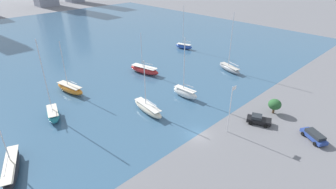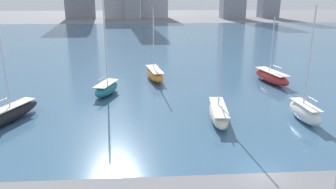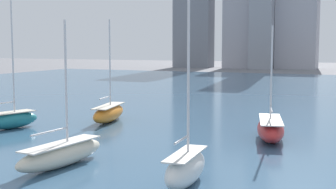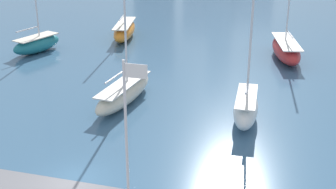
{
  "view_description": "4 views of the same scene",
  "coord_description": "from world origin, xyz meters",
  "px_view_note": "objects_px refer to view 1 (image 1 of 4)",
  "views": [
    {
      "loc": [
        -31.19,
        -24.2,
        28.77
      ],
      "look_at": [
        1.03,
        8.87,
        4.7
      ],
      "focal_mm": 28.0,
      "sensor_mm": 36.0,
      "label": 1
    },
    {
      "loc": [
        -10.13,
        -25.03,
        15.51
      ],
      "look_at": [
        -7.95,
        8.17,
        4.91
      ],
      "focal_mm": 35.0,
      "sensor_mm": 36.0,
      "label": 2
    },
    {
      "loc": [
        19.99,
        -17.01,
        9.35
      ],
      "look_at": [
        5.6,
        17.13,
        5.44
      ],
      "focal_mm": 50.0,
      "sensor_mm": 36.0,
      "label": 3
    },
    {
      "loc": [
        12.32,
        -22.6,
        16.05
      ],
      "look_at": [
        2.8,
        11.71,
        1.56
      ],
      "focal_mm": 50.0,
      "sensor_mm": 36.0,
      "label": 4
    }
  ],
  "objects_px": {
    "sailboat_blue": "(184,46)",
    "parked_wagon_blue": "(314,136)",
    "sailboat_teal": "(53,114)",
    "sailboat_orange": "(70,88)",
    "parked_pickup_black": "(258,119)",
    "sailboat_red": "(144,70)",
    "sailboat_black": "(11,168)",
    "sailboat_cream": "(148,108)",
    "sailboat_gray": "(229,68)",
    "sailboat_white": "(185,92)",
    "flag_pole": "(230,108)"
  },
  "relations": [
    {
      "from": "sailboat_blue",
      "to": "parked_wagon_blue",
      "type": "height_order",
      "value": "sailboat_blue"
    },
    {
      "from": "sailboat_teal",
      "to": "sailboat_orange",
      "type": "bearing_deg",
      "value": 65.84
    },
    {
      "from": "parked_pickup_black",
      "to": "sailboat_red",
      "type": "bearing_deg",
      "value": 65.12
    },
    {
      "from": "sailboat_black",
      "to": "sailboat_cream",
      "type": "bearing_deg",
      "value": 20.02
    },
    {
      "from": "sailboat_gray",
      "to": "sailboat_cream",
      "type": "height_order",
      "value": "sailboat_gray"
    },
    {
      "from": "sailboat_teal",
      "to": "sailboat_black",
      "type": "relative_size",
      "value": 1.01
    },
    {
      "from": "sailboat_orange",
      "to": "parked_pickup_black",
      "type": "xyz_separation_m",
      "value": [
        20.23,
        -38.23,
        -0.24
      ]
    },
    {
      "from": "sailboat_orange",
      "to": "sailboat_black",
      "type": "xyz_separation_m",
      "value": [
        -18.58,
        -19.28,
        -0.02
      ]
    },
    {
      "from": "sailboat_gray",
      "to": "sailboat_teal",
      "type": "relative_size",
      "value": 1.01
    },
    {
      "from": "sailboat_cream",
      "to": "sailboat_black",
      "type": "relative_size",
      "value": 0.71
    },
    {
      "from": "sailboat_blue",
      "to": "sailboat_white",
      "type": "bearing_deg",
      "value": -153.19
    },
    {
      "from": "flag_pole",
      "to": "sailboat_gray",
      "type": "distance_m",
      "value": 30.4
    },
    {
      "from": "sailboat_white",
      "to": "flag_pole",
      "type": "bearing_deg",
      "value": -109.91
    },
    {
      "from": "flag_pole",
      "to": "sailboat_gray",
      "type": "relative_size",
      "value": 0.57
    },
    {
      "from": "sailboat_red",
      "to": "parked_pickup_black",
      "type": "bearing_deg",
      "value": -103.07
    },
    {
      "from": "sailboat_gray",
      "to": "sailboat_teal",
      "type": "distance_m",
      "value": 47.64
    },
    {
      "from": "sailboat_black",
      "to": "parked_wagon_blue",
      "type": "relative_size",
      "value": 3.08
    },
    {
      "from": "sailboat_gray",
      "to": "parked_pickup_black",
      "type": "relative_size",
      "value": 3.27
    },
    {
      "from": "sailboat_cream",
      "to": "sailboat_orange",
      "type": "bearing_deg",
      "value": 116.2
    },
    {
      "from": "sailboat_gray",
      "to": "sailboat_white",
      "type": "bearing_deg",
      "value": -159.5
    },
    {
      "from": "sailboat_orange",
      "to": "sailboat_teal",
      "type": "distance_m",
      "value": 11.48
    },
    {
      "from": "flag_pole",
      "to": "sailboat_gray",
      "type": "xyz_separation_m",
      "value": [
        25.14,
        16.58,
        -4.16
      ]
    },
    {
      "from": "sailboat_white",
      "to": "parked_wagon_blue",
      "type": "distance_m",
      "value": 27.28
    },
    {
      "from": "flag_pole",
      "to": "sailboat_gray",
      "type": "bearing_deg",
      "value": 33.4
    },
    {
      "from": "flag_pole",
      "to": "sailboat_white",
      "type": "relative_size",
      "value": 0.67
    },
    {
      "from": "sailboat_red",
      "to": "sailboat_white",
      "type": "xyz_separation_m",
      "value": [
        -2.38,
        -17.55,
        0.12
      ]
    },
    {
      "from": "sailboat_orange",
      "to": "parked_wagon_blue",
      "type": "relative_size",
      "value": 2.42
    },
    {
      "from": "flag_pole",
      "to": "parked_wagon_blue",
      "type": "height_order",
      "value": "flag_pole"
    },
    {
      "from": "sailboat_gray",
      "to": "sailboat_white",
      "type": "relative_size",
      "value": 1.17
    },
    {
      "from": "sailboat_orange",
      "to": "sailboat_red",
      "type": "relative_size",
      "value": 1.1
    },
    {
      "from": "flag_pole",
      "to": "sailboat_orange",
      "type": "distance_m",
      "value": 38.38
    },
    {
      "from": "sailboat_gray",
      "to": "parked_pickup_black",
      "type": "bearing_deg",
      "value": -118.51
    },
    {
      "from": "sailboat_teal",
      "to": "sailboat_white",
      "type": "xyz_separation_m",
      "value": [
        25.7,
        -12.38,
        0.12
      ]
    },
    {
      "from": "sailboat_red",
      "to": "sailboat_teal",
      "type": "bearing_deg",
      "value": 177.61
    },
    {
      "from": "sailboat_teal",
      "to": "sailboat_red",
      "type": "relative_size",
      "value": 1.43
    },
    {
      "from": "sailboat_white",
      "to": "sailboat_black",
      "type": "height_order",
      "value": "sailboat_black"
    },
    {
      "from": "flag_pole",
      "to": "parked_wagon_blue",
      "type": "relative_size",
      "value": 1.81
    },
    {
      "from": "parked_wagon_blue",
      "to": "parked_pickup_black",
      "type": "height_order",
      "value": "parked_pickup_black"
    },
    {
      "from": "sailboat_red",
      "to": "sailboat_orange",
      "type": "bearing_deg",
      "value": 157.88
    },
    {
      "from": "parked_wagon_blue",
      "to": "sailboat_black",
      "type": "bearing_deg",
      "value": 175.18
    },
    {
      "from": "flag_pole",
      "to": "sailboat_gray",
      "type": "height_order",
      "value": "sailboat_gray"
    },
    {
      "from": "flag_pole",
      "to": "parked_pickup_black",
      "type": "xyz_separation_m",
      "value": [
        6.62,
        -2.57,
        -4.29
      ]
    },
    {
      "from": "sailboat_blue",
      "to": "parked_wagon_blue",
      "type": "bearing_deg",
      "value": -129.58
    },
    {
      "from": "sailboat_red",
      "to": "parked_wagon_blue",
      "type": "relative_size",
      "value": 2.19
    },
    {
      "from": "flag_pole",
      "to": "sailboat_blue",
      "type": "bearing_deg",
      "value": 51.89
    },
    {
      "from": "sailboat_gray",
      "to": "sailboat_blue",
      "type": "xyz_separation_m",
      "value": [
        6.18,
        23.36,
        0.04
      ]
    },
    {
      "from": "flag_pole",
      "to": "sailboat_black",
      "type": "height_order",
      "value": "sailboat_black"
    },
    {
      "from": "flag_pole",
      "to": "sailboat_orange",
      "type": "xyz_separation_m",
      "value": [
        -13.61,
        35.66,
        -4.05
      ]
    },
    {
      "from": "sailboat_gray",
      "to": "sailboat_teal",
      "type": "height_order",
      "value": "sailboat_gray"
    },
    {
      "from": "sailboat_blue",
      "to": "sailboat_black",
      "type": "xyz_separation_m",
      "value": [
        -63.51,
        -23.55,
        0.05
      ]
    }
  ]
}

